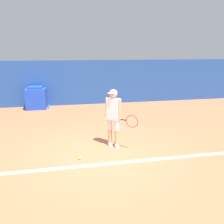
% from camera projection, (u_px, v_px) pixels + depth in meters
% --- Properties ---
extents(ground_plane, '(24.00, 24.00, 0.00)m').
position_uv_depth(ground_plane, '(101.00, 155.00, 5.74)').
color(ground_plane, '#B76642').
extents(back_wall, '(24.00, 0.10, 2.21)m').
position_uv_depth(back_wall, '(84.00, 83.00, 10.93)').
color(back_wall, '#234C99').
rests_on(back_wall, ground_plane).
extents(court_baseline, '(21.60, 0.10, 0.01)m').
position_uv_depth(court_baseline, '(104.00, 164.00, 5.24)').
color(court_baseline, white).
rests_on(court_baseline, ground_plane).
extents(tennis_player, '(0.76, 0.68, 1.64)m').
position_uv_depth(tennis_player, '(114.00, 116.00, 6.02)').
color(tennis_player, tan).
rests_on(tennis_player, ground_plane).
extents(tennis_ball, '(0.07, 0.07, 0.07)m').
position_uv_depth(tennis_ball, '(80.00, 158.00, 5.48)').
color(tennis_ball, '#D1E533').
rests_on(tennis_ball, ground_plane).
extents(covered_chair, '(0.90, 0.75, 1.05)m').
position_uv_depth(covered_chair, '(36.00, 98.00, 10.23)').
color(covered_chair, blue).
rests_on(covered_chair, ground_plane).
extents(water_bottle, '(0.07, 0.07, 0.23)m').
position_uv_depth(water_bottle, '(49.00, 107.00, 10.27)').
color(water_bottle, '#33ADD6').
rests_on(water_bottle, ground_plane).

